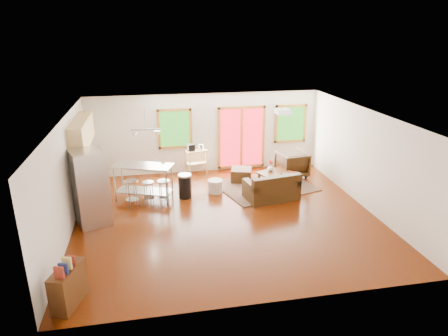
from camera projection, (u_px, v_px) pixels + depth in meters
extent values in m
cube|color=#3B1302|center=(226.00, 216.00, 10.26)|extent=(7.50, 7.00, 0.02)
cube|color=white|center=(226.00, 116.00, 9.38)|extent=(7.50, 7.00, 0.02)
cube|color=silver|center=(206.00, 133.00, 13.07)|extent=(7.50, 0.02, 2.60)
cube|color=silver|center=(66.00, 178.00, 9.15)|extent=(0.02, 7.00, 2.60)
cube|color=silver|center=(366.00, 159.00, 10.49)|extent=(0.02, 7.00, 2.60)
cube|color=silver|center=(267.00, 238.00, 6.57)|extent=(7.50, 0.02, 2.60)
cube|color=#1F5315|center=(175.00, 129.00, 12.78)|extent=(0.94, 0.02, 1.14)
cube|color=#A96A24|center=(174.00, 110.00, 12.57)|extent=(1.10, 0.05, 0.08)
cube|color=#A96A24|center=(176.00, 147.00, 12.98)|extent=(1.10, 0.05, 0.08)
cube|color=#A96A24|center=(159.00, 130.00, 12.69)|extent=(0.08, 0.05, 1.30)
cube|color=#A96A24|center=(191.00, 128.00, 12.87)|extent=(0.08, 0.05, 1.30)
cube|color=#AC141E|center=(241.00, 138.00, 13.30)|extent=(1.44, 0.02, 1.94)
cube|color=#A96A24|center=(242.00, 108.00, 12.96)|extent=(1.60, 0.05, 0.08)
cube|color=#A96A24|center=(241.00, 166.00, 13.64)|extent=(1.60, 0.05, 0.08)
cube|color=#A96A24|center=(219.00, 139.00, 13.17)|extent=(0.08, 0.05, 2.10)
cube|color=#A96A24|center=(263.00, 136.00, 13.44)|extent=(0.08, 0.05, 2.10)
cube|color=#A96A24|center=(241.00, 138.00, 13.30)|extent=(0.08, 0.05, 1.94)
cube|color=#1F5315|center=(291.00, 124.00, 13.47)|extent=(0.94, 0.02, 1.14)
cube|color=#A96A24|center=(292.00, 106.00, 13.27)|extent=(1.10, 0.05, 0.08)
cube|color=#A96A24|center=(290.00, 141.00, 13.67)|extent=(1.10, 0.05, 0.08)
cube|color=#A96A24|center=(276.00, 124.00, 13.38)|extent=(0.08, 0.05, 1.30)
cube|color=#A96A24|center=(305.00, 123.00, 13.56)|extent=(0.08, 0.05, 1.30)
cube|color=#435035|center=(265.00, 186.00, 12.12)|extent=(3.15, 2.73, 0.03)
cube|color=black|center=(271.00, 192.00, 11.23)|extent=(1.57, 1.06, 0.41)
cube|color=black|center=(277.00, 183.00, 10.82)|extent=(1.46, 0.44, 0.37)
cube|color=black|center=(251.00, 186.00, 10.92)|extent=(0.33, 0.84, 0.15)
cube|color=black|center=(291.00, 180.00, 11.34)|extent=(0.33, 0.84, 0.15)
cube|color=black|center=(260.00, 184.00, 11.07)|extent=(0.68, 0.63, 0.12)
cube|color=black|center=(281.00, 181.00, 11.29)|extent=(0.68, 0.63, 0.12)
cube|color=#3B1F0B|center=(275.00, 172.00, 12.21)|extent=(1.15, 0.92, 0.04)
cube|color=#3B1F0B|center=(268.00, 183.00, 11.89)|extent=(0.08, 0.08, 0.36)
cube|color=#3B1F0B|center=(290.00, 178.00, 12.31)|extent=(0.08, 0.08, 0.36)
cube|color=#3B1F0B|center=(259.00, 179.00, 12.24)|extent=(0.08, 0.08, 0.36)
cube|color=#3B1F0B|center=(280.00, 174.00, 12.67)|extent=(0.08, 0.08, 0.36)
imported|color=black|center=(292.00, 163.00, 12.85)|extent=(0.99, 0.94, 0.90)
cube|color=black|center=(241.00, 175.00, 12.50)|extent=(0.77, 0.77, 0.41)
cylinder|color=beige|center=(215.00, 186.00, 11.65)|extent=(0.55, 0.55, 0.38)
imported|color=silver|center=(271.00, 168.00, 12.23)|extent=(0.25, 0.25, 0.20)
sphere|color=red|center=(271.00, 163.00, 12.21)|extent=(0.09, 0.09, 0.08)
sphere|color=red|center=(270.00, 163.00, 12.14)|extent=(0.09, 0.09, 0.08)
sphere|color=red|center=(270.00, 161.00, 12.20)|extent=(0.09, 0.09, 0.08)
imported|color=maroon|center=(290.00, 169.00, 11.95)|extent=(0.24, 0.05, 0.32)
cube|color=tan|center=(93.00, 185.00, 11.06)|extent=(0.60, 2.20, 0.90)
cube|color=black|center=(91.00, 169.00, 10.91)|extent=(0.64, 2.24, 0.04)
cube|color=tan|center=(82.00, 132.00, 10.54)|extent=(0.36, 2.20, 0.70)
cylinder|color=#B7BABC|center=(88.00, 171.00, 10.41)|extent=(0.12, 0.12, 0.18)
cube|color=black|center=(92.00, 160.00, 11.24)|extent=(0.22, 0.18, 0.20)
cube|color=#B7BABC|center=(91.00, 188.00, 9.57)|extent=(0.96, 0.94, 1.87)
cube|color=gray|center=(106.00, 185.00, 9.75)|extent=(0.26, 0.65, 1.83)
cylinder|color=gray|center=(109.00, 182.00, 9.53)|extent=(0.03, 0.03, 1.25)
cylinder|color=gray|center=(103.00, 176.00, 9.89)|extent=(0.03, 0.03, 1.25)
cube|color=#B7BABC|center=(142.00, 166.00, 10.87)|extent=(1.75, 1.18, 0.04)
cube|color=gray|center=(144.00, 191.00, 11.11)|extent=(1.62, 1.06, 0.03)
cylinder|color=gray|center=(115.00, 185.00, 10.93)|extent=(0.06, 0.06, 0.99)
cylinder|color=gray|center=(167.00, 189.00, 10.69)|extent=(0.06, 0.06, 0.99)
cylinder|color=gray|center=(122.00, 179.00, 11.39)|extent=(0.06, 0.06, 0.99)
cylinder|color=gray|center=(172.00, 182.00, 11.15)|extent=(0.06, 0.06, 0.99)
imported|color=white|center=(163.00, 163.00, 11.06)|extent=(0.13, 0.11, 0.13)
cylinder|color=#B7BABC|center=(131.00, 181.00, 10.48)|extent=(0.47, 0.47, 0.04)
cylinder|color=gray|center=(134.00, 193.00, 10.74)|extent=(0.03, 0.03, 0.73)
cylinder|color=gray|center=(127.00, 194.00, 10.65)|extent=(0.03, 0.03, 0.73)
cylinder|color=gray|center=(129.00, 197.00, 10.49)|extent=(0.03, 0.03, 0.73)
cylinder|color=gray|center=(137.00, 195.00, 10.58)|extent=(0.03, 0.03, 0.73)
cylinder|color=gray|center=(132.00, 199.00, 10.66)|extent=(0.43, 0.43, 0.02)
cylinder|color=#B7BABC|center=(148.00, 183.00, 10.70)|extent=(0.40, 0.40, 0.04)
cylinder|color=gray|center=(153.00, 193.00, 10.87)|extent=(0.03, 0.03, 0.62)
cylinder|color=gray|center=(147.00, 192.00, 10.90)|extent=(0.03, 0.03, 0.62)
cylinder|color=gray|center=(145.00, 195.00, 10.75)|extent=(0.03, 0.03, 0.62)
cylinder|color=gray|center=(151.00, 195.00, 10.72)|extent=(0.03, 0.03, 0.62)
cylinder|color=gray|center=(149.00, 198.00, 10.85)|extent=(0.37, 0.37, 0.01)
cylinder|color=#B7BABC|center=(163.00, 181.00, 10.60)|extent=(0.40, 0.40, 0.04)
cylinder|color=gray|center=(167.00, 192.00, 10.83)|extent=(0.03, 0.03, 0.69)
cylinder|color=gray|center=(160.00, 193.00, 10.77)|extent=(0.03, 0.03, 0.69)
cylinder|color=gray|center=(162.00, 196.00, 10.60)|extent=(0.03, 0.03, 0.69)
cylinder|color=gray|center=(168.00, 195.00, 10.67)|extent=(0.03, 0.03, 0.69)
cylinder|color=gray|center=(164.00, 198.00, 10.76)|extent=(0.37, 0.37, 0.02)
cylinder|color=black|center=(185.00, 187.00, 11.26)|extent=(0.44, 0.44, 0.64)
cylinder|color=#B7BABC|center=(185.00, 175.00, 11.14)|extent=(0.45, 0.45, 0.05)
cube|color=tan|center=(196.00, 151.00, 12.95)|extent=(0.75, 0.57, 0.04)
cube|color=tan|center=(196.00, 163.00, 13.09)|extent=(0.70, 0.53, 0.03)
cube|color=tan|center=(190.00, 165.00, 12.82)|extent=(0.05, 0.05, 0.80)
cube|color=tan|center=(206.00, 162.00, 13.04)|extent=(0.05, 0.05, 0.80)
cube|color=tan|center=(186.00, 162.00, 13.12)|extent=(0.05, 0.05, 0.80)
cube|color=tan|center=(203.00, 159.00, 13.34)|extent=(0.05, 0.05, 0.80)
cube|color=black|center=(191.00, 147.00, 12.84)|extent=(0.25, 0.23, 0.21)
cylinder|color=#B7BABC|center=(201.00, 147.00, 12.98)|extent=(0.18, 0.18, 0.17)
cube|color=#3B1F0B|center=(68.00, 286.00, 6.88)|extent=(0.54, 0.85, 0.71)
cube|color=maroon|center=(59.00, 273.00, 6.48)|extent=(0.17, 0.09, 0.21)
cube|color=navy|center=(63.00, 269.00, 6.61)|extent=(0.17, 0.09, 0.19)
cube|color=tan|center=(67.00, 263.00, 6.72)|extent=(0.17, 0.09, 0.23)
cube|color=maroon|center=(71.00, 260.00, 6.86)|extent=(0.17, 0.09, 0.18)
cube|color=white|center=(283.00, 112.00, 10.25)|extent=(0.35, 0.35, 0.12)
cylinder|color=gray|center=(145.00, 118.00, 10.54)|extent=(0.02, 0.02, 0.60)
cube|color=gray|center=(146.00, 130.00, 10.64)|extent=(0.80, 0.04, 0.03)
cone|color=#B7BABC|center=(135.00, 134.00, 10.62)|extent=(0.18, 0.18, 0.14)
cone|color=#B7BABC|center=(157.00, 133.00, 10.73)|extent=(0.18, 0.18, 0.14)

